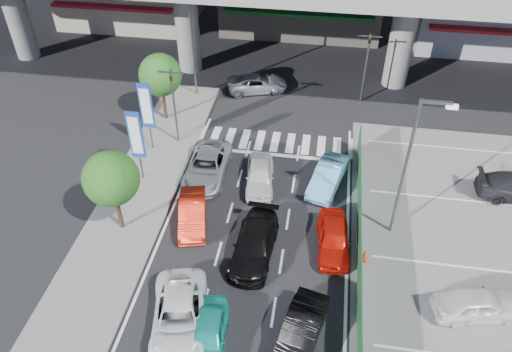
% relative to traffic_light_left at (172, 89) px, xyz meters
% --- Properties ---
extents(ground, '(120.00, 120.00, 0.00)m').
position_rel_traffic_light_left_xyz_m(ground, '(6.20, -12.00, -3.94)').
color(ground, black).
rests_on(ground, ground).
extents(parking_lot, '(12.00, 28.00, 0.06)m').
position_rel_traffic_light_left_xyz_m(parking_lot, '(17.20, -10.00, -3.91)').
color(parking_lot, '#626260').
rests_on(parking_lot, ground).
extents(sidewalk_left, '(4.00, 30.00, 0.12)m').
position_rel_traffic_light_left_xyz_m(sidewalk_left, '(-0.80, -8.00, -3.88)').
color(sidewalk_left, '#626260').
rests_on(sidewalk_left, ground).
extents(fence_run, '(0.16, 22.00, 1.80)m').
position_rel_traffic_light_left_xyz_m(fence_run, '(11.50, -11.00, -3.04)').
color(fence_run, '#1D552C').
rests_on(fence_run, ground).
extents(traffic_light_left, '(1.60, 1.24, 5.20)m').
position_rel_traffic_light_left_xyz_m(traffic_light_left, '(0.00, 0.00, 0.00)').
color(traffic_light_left, '#595B60').
rests_on(traffic_light_left, ground).
extents(traffic_light_right, '(1.60, 1.24, 5.20)m').
position_rel_traffic_light_left_xyz_m(traffic_light_right, '(11.70, 7.00, 0.00)').
color(traffic_light_right, '#595B60').
rests_on(traffic_light_right, ground).
extents(street_lamp_right, '(1.65, 0.22, 8.00)m').
position_rel_traffic_light_left_xyz_m(street_lamp_right, '(13.37, -6.00, 0.83)').
color(street_lamp_right, '#595B60').
rests_on(street_lamp_right, ground).
extents(street_lamp_left, '(1.65, 0.22, 8.00)m').
position_rel_traffic_light_left_xyz_m(street_lamp_left, '(-0.13, 6.00, 0.83)').
color(street_lamp_left, '#595B60').
rests_on(street_lamp_left, ground).
extents(signboard_near, '(0.80, 0.14, 4.70)m').
position_rel_traffic_light_left_xyz_m(signboard_near, '(-1.00, -4.01, -0.87)').
color(signboard_near, '#595B60').
rests_on(signboard_near, ground).
extents(signboard_far, '(0.80, 0.14, 4.70)m').
position_rel_traffic_light_left_xyz_m(signboard_far, '(-1.40, -1.01, -0.87)').
color(signboard_far, '#595B60').
rests_on(signboard_far, ground).
extents(tree_near, '(2.80, 2.80, 4.80)m').
position_rel_traffic_light_left_xyz_m(tree_near, '(-0.80, -8.00, -0.55)').
color(tree_near, '#382314').
rests_on(tree_near, ground).
extents(tree_far, '(2.80, 2.80, 4.80)m').
position_rel_traffic_light_left_xyz_m(tree_far, '(-1.60, 2.50, -0.55)').
color(tree_far, '#382314').
rests_on(tree_far, ground).
extents(sedan_white_mid_left, '(3.31, 5.34, 1.38)m').
position_rel_traffic_light_left_xyz_m(sedan_white_mid_left, '(3.86, -13.32, -3.25)').
color(sedan_white_mid_left, white).
rests_on(sedan_white_mid_left, ground).
extents(taxi_teal_mid, '(1.83, 3.81, 1.26)m').
position_rel_traffic_light_left_xyz_m(taxi_teal_mid, '(5.31, -13.94, -3.31)').
color(taxi_teal_mid, teal).
rests_on(taxi_teal_mid, ground).
extents(hatch_black_mid_right, '(2.33, 4.40, 1.38)m').
position_rel_traffic_light_left_xyz_m(hatch_black_mid_right, '(9.09, -13.30, -3.25)').
color(hatch_black_mid_right, black).
rests_on(hatch_black_mid_right, ground).
extents(taxi_orange_left, '(2.23, 4.12, 1.29)m').
position_rel_traffic_light_left_xyz_m(taxi_orange_left, '(2.80, -7.01, -3.29)').
color(taxi_orange_left, red).
rests_on(taxi_orange_left, ground).
extents(sedan_black_mid, '(2.18, 4.85, 1.38)m').
position_rel_traffic_light_left_xyz_m(sedan_black_mid, '(6.40, -8.70, -3.25)').
color(sedan_black_mid, black).
rests_on(sedan_black_mid, ground).
extents(taxi_orange_right, '(1.90, 4.06, 1.34)m').
position_rel_traffic_light_left_xyz_m(taxi_orange_right, '(10.25, -7.66, -3.26)').
color(taxi_orange_right, red).
rests_on(taxi_orange_right, ground).
extents(wagon_silver_front_left, '(2.36, 5.00, 1.38)m').
position_rel_traffic_light_left_xyz_m(wagon_silver_front_left, '(2.64, -3.04, -3.25)').
color(wagon_silver_front_left, '#9EA2A6').
rests_on(wagon_silver_front_left, ground).
extents(sedan_white_front_mid, '(2.04, 4.07, 1.33)m').
position_rel_traffic_light_left_xyz_m(sedan_white_front_mid, '(5.85, -3.37, -3.27)').
color(sedan_white_front_mid, silver).
rests_on(sedan_white_front_mid, ground).
extents(kei_truck_front_right, '(2.45, 4.36, 1.36)m').
position_rel_traffic_light_left_xyz_m(kei_truck_front_right, '(9.75, -2.83, -3.26)').
color(kei_truck_front_right, '#62ACD7').
rests_on(kei_truck_front_right, ground).
extents(crossing_wagon_silver, '(4.85, 3.26, 1.24)m').
position_rel_traffic_light_left_xyz_m(crossing_wagon_silver, '(4.03, 7.34, -3.32)').
color(crossing_wagon_silver, '#AAAFB2').
rests_on(crossing_wagon_silver, ground).
extents(parked_sedan_white, '(4.20, 2.39, 1.35)m').
position_rel_traffic_light_left_xyz_m(parked_sedan_white, '(16.69, -10.69, -3.20)').
color(parked_sedan_white, white).
rests_on(parked_sedan_white, parking_lot).
extents(traffic_cone, '(0.48, 0.48, 0.74)m').
position_rel_traffic_light_left_xyz_m(traffic_cone, '(11.80, -8.34, -3.51)').
color(traffic_cone, red).
rests_on(traffic_cone, parking_lot).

